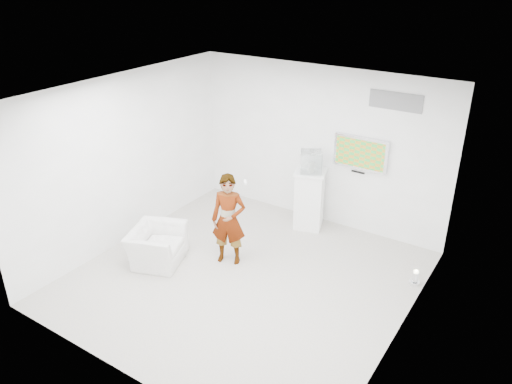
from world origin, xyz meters
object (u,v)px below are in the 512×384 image
person (229,220)px  floor_uplight (415,277)px  armchair (157,245)px  pedestal (309,199)px  tv (361,153)px

person → floor_uplight: size_ratio=6.20×
armchair → pedestal: bearing=-52.6°
pedestal → floor_uplight: (2.30, -0.77, -0.44)m
tv → pedestal: 1.31m
armchair → floor_uplight: 4.24m
pedestal → floor_uplight: pedestal is taller
armchair → floor_uplight: (3.87, 1.72, -0.18)m
armchair → floor_uplight: size_ratio=3.66×
armchair → floor_uplight: bearing=-86.4°
tv → armchair: size_ratio=1.07×
person → pedestal: person is taller
pedestal → floor_uplight: size_ratio=4.48×
tv → floor_uplight: 2.36m
tv → person: bearing=-121.9°
tv → floor_uplight: (1.51, -1.12, -1.42)m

